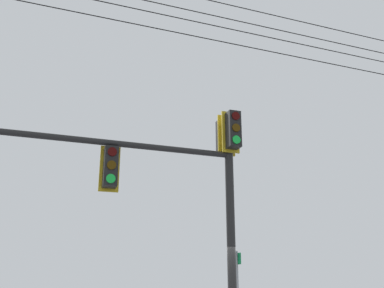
{
  "coord_description": "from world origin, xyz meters",
  "views": [
    {
      "loc": [
        9.53,
        -5.62,
        1.49
      ],
      "look_at": [
        0.35,
        -0.88,
        4.87
      ],
      "focal_mm": 42.97,
      "sensor_mm": 36.0,
      "label": 1
    }
  ],
  "objects": [
    {
      "name": "signal_mast_assembly",
      "position": [
        0.35,
        -0.82,
        4.1
      ],
      "size": [
        1.29,
        5.47,
        5.75
      ],
      "color": "black",
      "rests_on": "ground"
    },
    {
      "name": "overhead_wire_span",
      "position": [
        0.65,
        1.4,
        8.37
      ],
      "size": [
        3.68,
        29.53,
        1.39
      ],
      "color": "black"
    }
  ]
}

